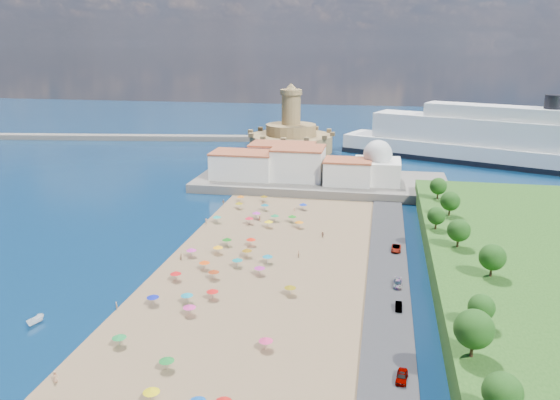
# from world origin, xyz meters

# --- Properties ---
(ground) EXTENTS (700.00, 700.00, 0.00)m
(ground) POSITION_xyz_m (0.00, 0.00, 0.00)
(ground) COLOR #071938
(ground) RESTS_ON ground
(terrace) EXTENTS (90.00, 36.00, 3.00)m
(terrace) POSITION_xyz_m (10.00, 73.00, 1.50)
(terrace) COLOR #59544C
(terrace) RESTS_ON ground
(jetty) EXTENTS (18.00, 70.00, 2.40)m
(jetty) POSITION_xyz_m (-12.00, 108.00, 1.20)
(jetty) COLOR #59544C
(jetty) RESTS_ON ground
(breakwater) EXTENTS (199.03, 34.77, 2.60)m
(breakwater) POSITION_xyz_m (-110.00, 153.00, 1.30)
(breakwater) COLOR #59544C
(breakwater) RESTS_ON ground
(waterfront_buildings) EXTENTS (57.00, 29.00, 11.00)m
(waterfront_buildings) POSITION_xyz_m (-3.05, 73.64, 7.88)
(waterfront_buildings) COLOR silver
(waterfront_buildings) RESTS_ON terrace
(domed_building) EXTENTS (16.00, 16.00, 15.00)m
(domed_building) POSITION_xyz_m (30.00, 71.00, 8.97)
(domed_building) COLOR silver
(domed_building) RESTS_ON terrace
(fortress) EXTENTS (40.00, 40.00, 32.40)m
(fortress) POSITION_xyz_m (-12.00, 138.00, 6.68)
(fortress) COLOR #A68553
(fortress) RESTS_ON ground
(cruise_ship) EXTENTS (137.26, 71.82, 30.52)m
(cruise_ship) POSITION_xyz_m (81.04, 124.53, 9.04)
(cruise_ship) COLOR black
(cruise_ship) RESTS_ON ground
(beach_parasols) EXTENTS (31.24, 115.66, 2.20)m
(beach_parasols) POSITION_xyz_m (-1.78, -5.09, 2.15)
(beach_parasols) COLOR gray
(beach_parasols) RESTS_ON beach
(beachgoers) EXTENTS (36.00, 97.72, 1.90)m
(beachgoers) POSITION_xyz_m (-4.78, 10.99, 1.13)
(beachgoers) COLOR tan
(beachgoers) RESTS_ON beach
(moored_boats) EXTENTS (5.22, 26.92, 1.51)m
(moored_boats) POSITION_xyz_m (-28.99, -49.24, 0.74)
(moored_boats) COLOR white
(moored_boats) RESTS_ON ground
(parked_cars) EXTENTS (2.55, 59.67, 1.40)m
(parked_cars) POSITION_xyz_m (36.00, -11.94, 1.37)
(parked_cars) COLOR gray
(parked_cars) RESTS_ON promenade
(hillside_trees) EXTENTS (13.40, 105.18, 7.40)m
(hillside_trees) POSITION_xyz_m (48.38, -9.89, 9.96)
(hillside_trees) COLOR #382314
(hillside_trees) RESTS_ON hillside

